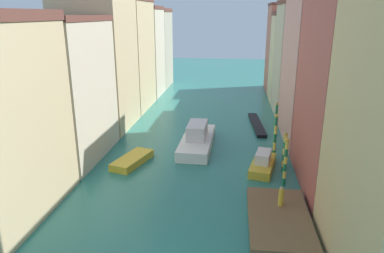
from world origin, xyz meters
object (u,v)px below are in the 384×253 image
person_on_dock (281,197)px  gondola_black (257,124)px  waterfront_dock (279,220)px  motorboat_1 (132,160)px  motorboat_0 (263,163)px  mooring_pole_0 (285,162)px  mooring_pole_1 (284,152)px  vaporetto_white (197,139)px  mooring_pole_2 (275,136)px  mooring_pole_3 (276,125)px

person_on_dock → gondola_black: bearing=91.5°
waterfront_dock → person_on_dock: person_on_dock is taller
waterfront_dock → motorboat_1: (-12.85, 8.92, 0.02)m
motorboat_0 → motorboat_1: size_ratio=1.00×
mooring_pole_0 → motorboat_0: size_ratio=0.78×
person_on_dock → mooring_pole_1: bearing=81.6°
gondola_black → motorboat_0: 13.51m
waterfront_dock → vaporetto_white: bearing=116.8°
gondola_black → motorboat_0: size_ratio=1.80×
mooring_pole_0 → gondola_black: 16.73m
mooring_pole_2 → mooring_pole_1: bearing=-81.0°
person_on_dock → gondola_black: (-0.55, 21.13, -1.14)m
person_on_dock → vaporetto_white: size_ratio=0.15×
mooring_pole_3 → gondola_black: size_ratio=0.52×
waterfront_dock → mooring_pole_3: size_ratio=1.60×
mooring_pole_3 → gondola_black: (-1.43, 7.74, -2.33)m
mooring_pole_1 → vaporetto_white: mooring_pole_1 is taller
motorboat_0 → gondola_black: bearing=89.3°
mooring_pole_2 → motorboat_1: bearing=-167.9°
mooring_pole_1 → gondola_black: mooring_pole_1 is taller
vaporetto_white → motorboat_1: vaporetto_white is taller
waterfront_dock → motorboat_0: 9.06m
mooring_pole_3 → motorboat_0: (-1.60, -5.76, -1.91)m
mooring_pole_1 → person_on_dock: bearing=-98.4°
waterfront_dock → motorboat_1: size_ratio=1.48×
person_on_dock → gondola_black: person_on_dock is taller
gondola_black → motorboat_1: motorboat_1 is taller
vaporetto_white → gondola_black: size_ratio=1.00×
mooring_pole_2 → motorboat_0: (-1.27, -2.79, -1.69)m
mooring_pole_2 → motorboat_1: mooring_pole_2 is taller
mooring_pole_0 → mooring_pole_3: mooring_pole_3 is taller
mooring_pole_1 → vaporetto_white: bearing=146.3°
waterfront_dock → mooring_pole_2: bearing=86.3°
mooring_pole_3 → motorboat_1: mooring_pole_3 is taller
mooring_pole_0 → gondola_black: mooring_pole_0 is taller
motorboat_1 → mooring_pole_0: bearing=-11.9°
mooring_pole_2 → vaporetto_white: mooring_pole_2 is taller
waterfront_dock → mooring_pole_3: bearing=85.8°
waterfront_dock → mooring_pole_0: (1.03, 5.98, 1.81)m
waterfront_dock → mooring_pole_2: mooring_pole_2 is taller
person_on_dock → mooring_pole_2: (0.55, 10.42, 0.98)m
mooring_pole_0 → mooring_pole_3: size_ratio=0.84×
mooring_pole_0 → gondola_black: size_ratio=0.43×
mooring_pole_2 → vaporetto_white: 8.39m
mooring_pole_1 → gondola_black: (-1.61, 13.97, -1.74)m
mooring_pole_1 → mooring_pole_2: 3.32m
mooring_pole_0 → motorboat_1: bearing=168.1°
vaporetto_white → motorboat_0: vaporetto_white is taller
mooring_pole_1 → motorboat_0: mooring_pole_1 is taller
vaporetto_white → gondola_black: vaporetto_white is taller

